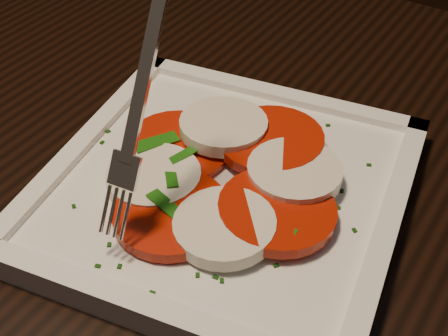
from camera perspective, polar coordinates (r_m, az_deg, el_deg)
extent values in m
cube|color=black|center=(0.42, 6.98, -12.02)|extent=(1.24, 0.86, 0.04)
cylinder|color=black|center=(1.11, -11.34, 1.05)|extent=(0.06, 0.06, 0.71)
cube|color=black|center=(1.12, 13.73, 7.13)|extent=(0.55, 0.55, 0.04)
cylinder|color=black|center=(1.27, 0.49, -0.96)|extent=(0.04, 0.04, 0.41)
cylinder|color=black|center=(1.10, 12.28, -11.15)|extent=(0.04, 0.04, 0.41)
cylinder|color=black|center=(1.46, 11.75, 4.88)|extent=(0.04, 0.04, 0.41)
cube|color=white|center=(0.44, 0.00, -2.17)|extent=(0.27, 0.27, 0.01)
cylinder|color=#BC1504|center=(0.46, -4.31, 1.82)|extent=(0.08, 0.08, 0.01)
cylinder|color=white|center=(0.44, -6.42, -0.89)|extent=(0.07, 0.07, 0.01)
cylinder|color=#BC1504|center=(0.41, -4.80, -4.14)|extent=(0.08, 0.08, 0.01)
cylinder|color=white|center=(0.40, 0.05, -5.39)|extent=(0.07, 0.07, 0.01)
cylinder|color=#BC1504|center=(0.41, 4.89, -3.86)|extent=(0.08, 0.08, 0.01)
cylinder|color=white|center=(0.43, 6.46, -0.36)|extent=(0.07, 0.07, 0.01)
cylinder|color=#BC1504|center=(0.46, 4.30, 2.55)|extent=(0.08, 0.08, 0.01)
cylinder|color=white|center=(0.47, -0.04, 3.86)|extent=(0.07, 0.07, 0.01)
cube|color=#1C5E10|center=(0.40, 4.84, -5.34)|extent=(0.03, 0.01, 0.00)
cube|color=#1C5E10|center=(0.41, -4.94, -3.69)|extent=(0.04, 0.02, 0.01)
cube|color=#1C5E10|center=(0.46, -1.65, 2.66)|extent=(0.03, 0.02, 0.00)
cube|color=#1C5E10|center=(0.40, -2.08, -4.46)|extent=(0.03, 0.03, 0.00)
cube|color=#1C5E10|center=(0.46, 5.09, 2.45)|extent=(0.03, 0.03, 0.01)
cube|color=#1C5E10|center=(0.44, -3.98, 1.08)|extent=(0.02, 0.04, 0.00)
cube|color=#1C5E10|center=(0.40, 1.28, -4.27)|extent=(0.02, 0.03, 0.00)
cube|color=#1C5E10|center=(0.46, -6.23, 2.40)|extent=(0.03, 0.04, 0.01)
cube|color=#1C5E10|center=(0.43, -4.88, -0.62)|extent=(0.02, 0.03, 0.00)
cube|color=#1C5E10|center=(0.45, 3.36, 1.38)|extent=(0.03, 0.03, 0.00)
cube|color=#103C0A|center=(0.49, 9.48, 3.87)|extent=(0.00, 0.00, 0.00)
cube|color=#103C0A|center=(0.50, -3.66, 4.88)|extent=(0.00, 0.00, 0.00)
cube|color=#103C0A|center=(0.43, -13.58, -3.43)|extent=(0.00, 0.00, 0.00)
cube|color=#103C0A|center=(0.49, -10.55, 3.30)|extent=(0.00, 0.00, 0.00)
cube|color=#103C0A|center=(0.41, 11.84, -5.60)|extent=(0.00, 0.00, 0.00)
cube|color=#103C0A|center=(0.51, 4.03, 5.55)|extent=(0.00, 0.00, 0.00)
cube|color=#103C0A|center=(0.38, -0.78, -9.95)|extent=(0.00, 0.00, 0.00)
cube|color=#103C0A|center=(0.50, 6.35, 4.99)|extent=(0.00, 0.00, 0.00)
cube|color=#103C0A|center=(0.45, 10.05, -1.07)|extent=(0.00, 0.00, 0.00)
cube|color=#103C0A|center=(0.38, -2.44, -9.76)|extent=(0.00, 0.00, 0.00)
cube|color=#103C0A|center=(0.50, 5.68, 4.48)|extent=(0.00, 0.00, 0.00)
cube|color=#103C0A|center=(0.39, 4.79, -8.87)|extent=(0.00, 0.00, 0.00)
cube|color=#103C0A|center=(0.48, -11.09, 2.31)|extent=(0.00, 0.00, 0.00)
cube|color=#103C0A|center=(0.40, -10.45, -6.92)|extent=(0.00, 0.00, 0.00)
cube|color=#103C0A|center=(0.45, 10.32, -0.61)|extent=(0.00, 0.00, 0.00)
cube|color=#103C0A|center=(0.46, 10.12, 0.82)|extent=(0.00, 0.00, 0.00)
cube|color=#103C0A|center=(0.44, 10.71, -2.08)|extent=(0.00, 0.00, 0.00)
cube|color=#103C0A|center=(0.47, 8.28, 2.20)|extent=(0.00, 0.00, 0.00)
cube|color=#103C0A|center=(0.38, -0.20, -10.27)|extent=(0.00, 0.00, 0.00)
cube|color=#103C0A|center=(0.49, 8.71, 3.64)|extent=(0.00, 0.00, 0.00)
cube|color=#103C0A|center=(0.39, -9.54, -8.86)|extent=(0.00, 0.00, 0.00)
cube|color=#103C0A|center=(0.43, 10.38, -3.61)|extent=(0.00, 0.00, 0.00)
cube|color=#103C0A|center=(0.38, -6.60, -11.27)|extent=(0.00, 0.00, 0.00)
cube|color=#103C0A|center=(0.50, -1.08, 5.15)|extent=(0.00, 0.00, 0.00)
cube|color=#103C0A|center=(0.46, 13.11, 0.27)|extent=(0.00, 0.00, 0.00)
cube|color=#103C0A|center=(0.50, 2.20, 5.15)|extent=(0.00, 0.00, 0.00)
cube|color=#103C0A|center=(0.39, -11.47, -8.78)|extent=(0.00, 0.00, 0.00)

